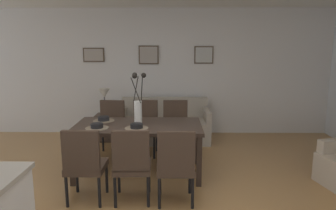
% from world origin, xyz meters
% --- Properties ---
extents(ground_plane, '(9.00, 9.00, 0.00)m').
position_xyz_m(ground_plane, '(0.00, 0.00, 0.00)').
color(ground_plane, '#A87A47').
extents(back_wall_panel, '(9.00, 0.10, 2.60)m').
position_xyz_m(back_wall_panel, '(0.00, 3.25, 1.30)').
color(back_wall_panel, silver).
rests_on(back_wall_panel, ground).
extents(dining_table, '(1.80, 0.94, 0.74)m').
position_xyz_m(dining_table, '(-0.16, 1.00, 0.66)').
color(dining_table, '#33261E').
rests_on(dining_table, ground).
extents(dining_chair_near_left, '(0.45, 0.45, 0.92)m').
position_xyz_m(dining_chair_near_left, '(-0.70, 0.12, 0.51)').
color(dining_chair_near_left, '#3D2D23').
rests_on(dining_chair_near_left, ground).
extents(dining_chair_near_right, '(0.47, 0.47, 0.92)m').
position_xyz_m(dining_chair_near_right, '(-0.72, 1.85, 0.51)').
color(dining_chair_near_right, '#3D2D23').
rests_on(dining_chair_near_right, ground).
extents(dining_chair_far_left, '(0.46, 0.46, 0.92)m').
position_xyz_m(dining_chair_far_left, '(-0.15, 0.13, 0.51)').
color(dining_chair_far_left, '#3D2D23').
rests_on(dining_chair_far_left, ground).
extents(dining_chair_far_right, '(0.47, 0.47, 0.92)m').
position_xyz_m(dining_chair_far_right, '(-0.15, 1.89, 0.51)').
color(dining_chair_far_right, '#3D2D23').
rests_on(dining_chair_far_right, ground).
extents(dining_chair_mid_left, '(0.45, 0.45, 0.92)m').
position_xyz_m(dining_chair_mid_left, '(0.36, 0.10, 0.51)').
color(dining_chair_mid_left, '#3D2D23').
rests_on(dining_chair_mid_left, ground).
extents(dining_chair_mid_right, '(0.45, 0.45, 0.92)m').
position_xyz_m(dining_chair_mid_right, '(0.38, 1.88, 0.51)').
color(dining_chair_mid_right, '#3D2D23').
rests_on(dining_chair_mid_right, ground).
extents(centerpiece_vase, '(0.21, 0.23, 0.73)m').
position_xyz_m(centerpiece_vase, '(-0.16, 1.00, 1.02)').
color(centerpiece_vase, white).
rests_on(centerpiece_vase, dining_table).
extents(placemat_near_left, '(0.32, 0.32, 0.01)m').
position_xyz_m(placemat_near_left, '(-0.70, 0.79, 0.74)').
color(placemat_near_left, '#7F705B').
rests_on(placemat_near_left, dining_table).
extents(bowl_near_left, '(0.17, 0.17, 0.07)m').
position_xyz_m(bowl_near_left, '(-0.70, 0.79, 0.78)').
color(bowl_near_left, black).
rests_on(bowl_near_left, dining_table).
extents(placemat_near_right, '(0.32, 0.32, 0.01)m').
position_xyz_m(placemat_near_right, '(-0.70, 1.21, 0.74)').
color(placemat_near_right, '#7F705B').
rests_on(placemat_near_right, dining_table).
extents(bowl_near_right, '(0.17, 0.17, 0.07)m').
position_xyz_m(bowl_near_right, '(-0.70, 1.21, 0.78)').
color(bowl_near_right, black).
rests_on(bowl_near_right, dining_table).
extents(placemat_far_left, '(0.32, 0.32, 0.01)m').
position_xyz_m(placemat_far_left, '(-0.16, 0.79, 0.74)').
color(placemat_far_left, '#7F705B').
rests_on(placemat_far_left, dining_table).
extents(bowl_far_left, '(0.17, 0.17, 0.07)m').
position_xyz_m(bowl_far_left, '(-0.16, 0.79, 0.78)').
color(bowl_far_left, black).
rests_on(bowl_far_left, dining_table).
extents(sofa, '(1.75, 0.84, 0.80)m').
position_xyz_m(sofa, '(0.17, 2.70, 0.28)').
color(sofa, '#A89E8E').
rests_on(sofa, ground).
extents(side_table, '(0.36, 0.36, 0.52)m').
position_xyz_m(side_table, '(-1.00, 2.64, 0.26)').
color(side_table, '#3D2D23').
rests_on(side_table, ground).
extents(table_lamp, '(0.22, 0.22, 0.51)m').
position_xyz_m(table_lamp, '(-1.00, 2.64, 0.89)').
color(table_lamp, '#4C4C51').
rests_on(table_lamp, side_table).
extents(framed_picture_left, '(0.44, 0.03, 0.29)m').
position_xyz_m(framed_picture_left, '(-1.30, 3.18, 1.66)').
color(framed_picture_left, '#473828').
extents(framed_picture_center, '(0.41, 0.03, 0.38)m').
position_xyz_m(framed_picture_center, '(-0.16, 3.18, 1.66)').
color(framed_picture_center, '#473828').
extents(framed_picture_right, '(0.39, 0.03, 0.36)m').
position_xyz_m(framed_picture_right, '(0.97, 3.18, 1.66)').
color(framed_picture_right, '#473828').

